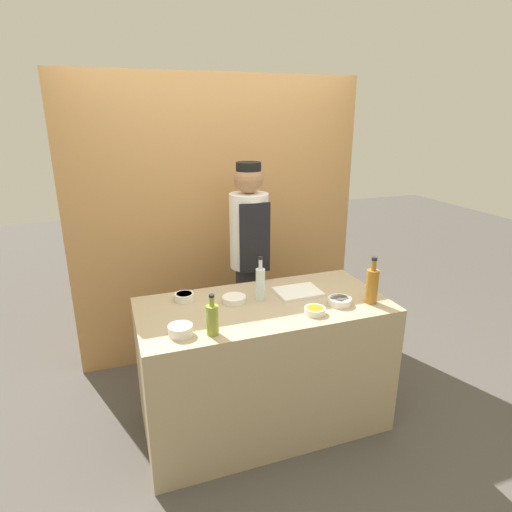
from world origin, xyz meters
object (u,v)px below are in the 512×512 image
at_px(sauce_bowl_red, 180,330).
at_px(sauce_bowl_orange, 315,310).
at_px(bottle_amber, 372,285).
at_px(chef_center, 249,260).
at_px(sauce_bowl_purple, 184,297).
at_px(cutting_board, 298,292).
at_px(sauce_bowl_white, 340,301).
at_px(bottle_clear, 261,283).
at_px(sauce_bowl_green, 234,299).
at_px(bottle_oil, 212,319).

bearing_deg(sauce_bowl_red, sauce_bowl_orange, -0.94).
xyz_separation_m(bottle_amber, chef_center, (-0.54, 0.88, -0.06)).
relative_size(sauce_bowl_purple, bottle_amber, 0.41).
height_order(sauce_bowl_orange, cutting_board, sauce_bowl_orange).
xyz_separation_m(sauce_bowl_white, chef_center, (-0.33, 0.84, 0.04)).
xyz_separation_m(sauce_bowl_white, bottle_clear, (-0.46, 0.24, 0.09)).
bearing_deg(sauce_bowl_red, bottle_amber, 0.67).
bearing_deg(sauce_bowl_orange, sauce_bowl_white, 17.96).
distance_m(sauce_bowl_green, sauce_bowl_purple, 0.33).
distance_m(bottle_clear, bottle_oil, 0.54).
xyz_separation_m(cutting_board, chef_center, (-0.16, 0.58, 0.06)).
relative_size(sauce_bowl_purple, chef_center, 0.07).
distance_m(sauce_bowl_orange, sauce_bowl_white, 0.23).
distance_m(sauce_bowl_red, sauce_bowl_green, 0.52).
bearing_deg(sauce_bowl_purple, cutting_board, -10.70).
xyz_separation_m(sauce_bowl_white, bottle_oil, (-0.87, -0.11, 0.07)).
distance_m(sauce_bowl_green, bottle_oil, 0.45).
distance_m(sauce_bowl_purple, bottle_amber, 1.23).
bearing_deg(cutting_board, sauce_bowl_white, -55.34).
bearing_deg(bottle_oil, bottle_clear, 40.01).
bearing_deg(bottle_oil, sauce_bowl_red, 163.49).
xyz_separation_m(sauce_bowl_purple, cutting_board, (0.76, -0.14, -0.02)).
relative_size(sauce_bowl_red, sauce_bowl_green, 0.89).
xyz_separation_m(bottle_oil, chef_center, (0.54, 0.95, -0.03)).
bearing_deg(sauce_bowl_white, bottle_amber, -11.19).
relative_size(bottle_oil, bottle_amber, 0.77).
bearing_deg(sauce_bowl_purple, bottle_clear, -18.18).
xyz_separation_m(sauce_bowl_red, sauce_bowl_purple, (0.11, 0.46, -0.00)).
bearing_deg(bottle_amber, chef_center, 121.64).
xyz_separation_m(sauce_bowl_orange, sauce_bowl_purple, (-0.72, 0.47, 0.00)).
relative_size(sauce_bowl_red, sauce_bowl_purple, 1.09).
bearing_deg(bottle_amber, bottle_oil, -176.51).
bearing_deg(sauce_bowl_green, sauce_bowl_white, -22.64).
distance_m(sauce_bowl_green, sauce_bowl_white, 0.69).
bearing_deg(sauce_bowl_white, sauce_bowl_green, 157.36).
height_order(bottle_oil, chef_center, chef_center).
relative_size(sauce_bowl_orange, bottle_oil, 0.54).
xyz_separation_m(sauce_bowl_red, bottle_amber, (1.25, 0.01, 0.09)).
height_order(sauce_bowl_red, sauce_bowl_white, sauce_bowl_red).
bearing_deg(sauce_bowl_orange, sauce_bowl_purple, 147.04).
distance_m(sauce_bowl_orange, bottle_clear, 0.40).
height_order(sauce_bowl_white, bottle_amber, bottle_amber).
height_order(cutting_board, bottle_oil, bottle_oil).
bearing_deg(bottle_amber, sauce_bowl_green, 160.05).
bearing_deg(bottle_clear, bottle_oil, -139.99).
bearing_deg(sauce_bowl_green, chef_center, 62.55).
distance_m(sauce_bowl_red, cutting_board, 0.92).
xyz_separation_m(sauce_bowl_orange, bottle_amber, (0.42, 0.03, 0.10)).
xyz_separation_m(sauce_bowl_purple, chef_center, (0.60, 0.44, 0.04)).
distance_m(sauce_bowl_white, cutting_board, 0.31).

